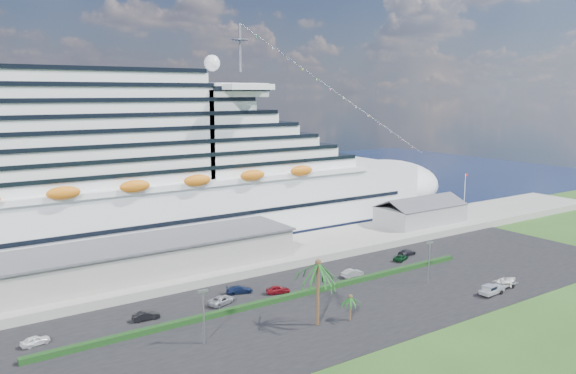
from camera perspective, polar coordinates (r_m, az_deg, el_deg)
ground at (r=95.81m, az=9.43°, el=-13.17°), size 420.00×420.00×0.00m
asphalt_lot at (r=103.44m, az=5.17°, el=-11.29°), size 140.00×38.00×0.12m
wharf at (r=125.76m, az=-3.23°, el=-7.04°), size 240.00×20.00×1.80m
water at (r=206.55m, az=-16.09°, el=-1.07°), size 420.00×160.00×0.02m
cruise_ship at (r=135.32m, az=-16.44°, el=0.63°), size 191.00×38.00×54.00m
terminal_building at (r=114.45m, az=-14.15°, el=-6.87°), size 61.00×15.00×6.30m
port_shed at (r=157.01m, az=13.32°, el=-2.60°), size 24.00×12.31×7.37m
flagpole at (r=169.79m, az=17.52°, el=-0.55°), size 1.08×0.16×12.00m
hedge at (r=102.56m, az=-0.16°, el=-11.13°), size 88.00×1.10×0.90m
lamp_post_left at (r=85.16m, az=-8.59°, el=-12.24°), size 1.60×0.35×8.27m
lamp_post_right at (r=112.91m, az=14.16°, el=-6.92°), size 1.60×0.35×8.27m
palm_tall at (r=89.37m, az=3.08°, el=-8.45°), size 8.82×8.82×11.13m
palm_short at (r=93.36m, az=6.36°, el=-11.30°), size 3.53×3.53×4.56m
parked_car_0 at (r=93.24m, az=-24.28°, el=-14.03°), size 4.36×2.40×1.41m
parked_car_1 at (r=96.79m, az=-14.25°, el=-12.56°), size 4.49×1.82×1.45m
parked_car_2 at (r=101.08m, az=-6.73°, el=-11.34°), size 5.80×3.86×1.48m
parked_car_3 at (r=105.93m, az=-4.97°, el=-10.33°), size 5.28×3.39×1.42m
parked_car_4 at (r=105.37m, az=-1.03°, el=-10.38°), size 4.74×3.18×1.50m
parked_car_5 at (r=115.05m, az=6.55°, el=-8.68°), size 4.77×1.67×1.57m
parked_car_6 at (r=127.58m, az=11.39°, el=-7.05°), size 4.89×3.50×1.24m
parked_car_7 at (r=131.45m, az=11.98°, el=-6.53°), size 5.16×2.60×1.44m
pickup_truck at (r=111.10m, az=19.97°, el=-9.74°), size 5.54×2.36×1.91m
boat_trailer at (r=116.12m, az=21.37°, el=-8.90°), size 6.50×4.39×1.84m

